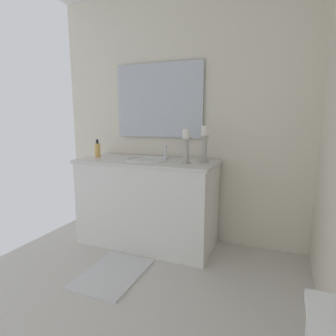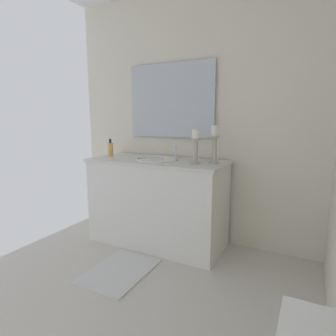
{
  "view_description": "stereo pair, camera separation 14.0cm",
  "coord_description": "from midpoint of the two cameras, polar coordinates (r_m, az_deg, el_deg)",
  "views": [
    {
      "loc": [
        1.27,
        0.98,
        1.23
      ],
      "look_at": [
        -0.14,
        0.4,
        0.95
      ],
      "focal_mm": 29.72,
      "sensor_mm": 36.0,
      "label": 1
    },
    {
      "loc": [
        1.22,
        1.11,
        1.23
      ],
      "look_at": [
        -0.14,
        0.4,
        0.95
      ],
      "focal_mm": 29.72,
      "sensor_mm": 36.0,
      "label": 2
    }
  ],
  "objects": [
    {
      "name": "soap_bottle",
      "position": [
        2.92,
        -15.59,
        3.6
      ],
      "size": [
        0.06,
        0.06,
        0.18
      ],
      "color": "#E5B259",
      "rests_on": "vanity_cabinet"
    },
    {
      "name": "wall_left",
      "position": [
        2.83,
        0.63,
        10.14
      ],
      "size": [
        0.04,
        2.59,
        2.45
      ],
      "primitive_type": "cube",
      "color": "silver",
      "rests_on": "ground"
    },
    {
      "name": "vanity_cabinet",
      "position": [
        2.74,
        -5.74,
        -7.03
      ],
      "size": [
        0.58,
        1.33,
        0.84
      ],
      "color": "white",
      "rests_on": "ground"
    },
    {
      "name": "floor",
      "position": [
        2.04,
        -15.86,
        -27.52
      ],
      "size": [
        2.77,
        2.59,
        0.02
      ],
      "primitive_type": "cube",
      "color": "beige",
      "rests_on": "ground"
    },
    {
      "name": "bath_mat",
      "position": [
        2.42,
        -12.99,
        -20.39
      ],
      "size": [
        0.6,
        0.44,
        0.02
      ],
      "primitive_type": "cube",
      "color": "silver",
      "rests_on": "ground"
    },
    {
      "name": "candle_holder_short",
      "position": [
        2.42,
        2.09,
        4.66
      ],
      "size": [
        0.09,
        0.09,
        0.3
      ],
      "color": "#B7B2A5",
      "rests_on": "vanity_cabinet"
    },
    {
      "name": "sink_basin",
      "position": [
        2.65,
        -5.86,
        0.83
      ],
      "size": [
        0.4,
        0.4,
        0.24
      ],
      "color": "white",
      "rests_on": "vanity_cabinet"
    },
    {
      "name": "candle_holder_tall",
      "position": [
        2.47,
        5.9,
        5.13
      ],
      "size": [
        0.09,
        0.09,
        0.33
      ],
      "color": "#B7B2A5",
      "rests_on": "vanity_cabinet"
    },
    {
      "name": "mirror",
      "position": [
        2.87,
        -3.4,
        13.62
      ],
      "size": [
        0.02,
        0.93,
        0.73
      ],
      "primitive_type": "cube",
      "color": "silver"
    }
  ]
}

